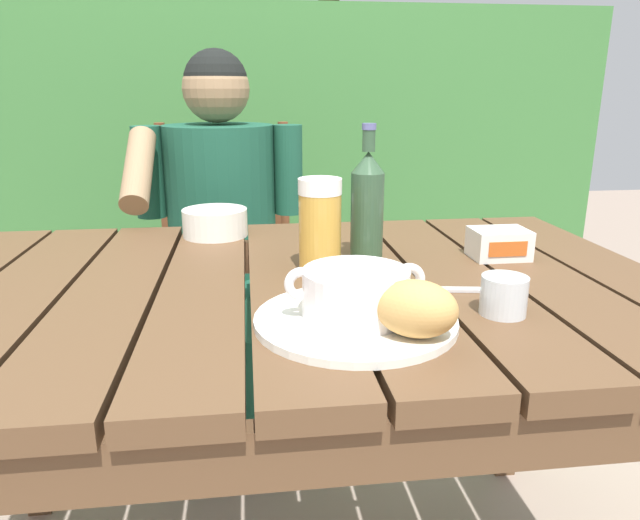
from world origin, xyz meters
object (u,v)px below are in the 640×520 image
bread_roll (416,309)px  beer_glass (320,226)px  diner_bowl (215,222)px  water_glass_small (504,295)px  soup_bowl (356,292)px  chair_near_diner (227,277)px  person_eating (221,226)px  serving_plate (355,320)px  butter_tub (499,244)px  table_knife (432,289)px  beer_bottle (367,206)px

bread_roll → beer_glass: (-0.09, 0.34, 0.04)m
diner_bowl → water_glass_small: bearing=-50.5°
bread_roll → soup_bowl: bearing=130.6°
bread_roll → water_glass_small: 0.19m
chair_near_diner → person_eating: 0.30m
soup_bowl → water_glass_small: 0.23m
serving_plate → butter_tub: bearing=40.7°
person_eating → bread_roll: bearing=-73.2°
serving_plate → table_knife: bearing=38.3°
bread_roll → diner_bowl: bearing=114.6°
person_eating → beer_glass: (0.21, -0.65, 0.14)m
beer_glass → diner_bowl: (-0.21, 0.31, -0.06)m
person_eating → diner_bowl: size_ratio=8.04×
beer_glass → serving_plate: bearing=-85.7°
person_eating → diner_bowl: person_eating is taller
table_knife → soup_bowl: bearing=-141.7°
bread_roll → table_knife: size_ratio=0.83×
chair_near_diner → bread_roll: bearing=-76.1°
soup_bowl → diner_bowl: bearing=111.9°
chair_near_diner → beer_bottle: bearing=-69.0°
chair_near_diner → soup_bowl: size_ratio=4.82×
bread_roll → beer_bottle: (0.01, 0.39, 0.06)m
butter_tub → table_knife: 0.27m
beer_glass → water_glass_small: (0.25, -0.25, -0.06)m
chair_near_diner → bread_roll: chair_near_diner is taller
serving_plate → diner_bowl: (-0.23, 0.57, 0.03)m
serving_plate → bread_roll: (0.07, -0.08, 0.04)m
beer_glass → water_glass_small: size_ratio=2.50×
bread_roll → butter_tub: bearing=53.2°
water_glass_small → serving_plate: bearing=-177.7°
person_eating → soup_bowl: (0.23, -0.91, 0.10)m
beer_glass → beer_bottle: beer_bottle is taller
water_glass_small → table_knife: (-0.07, 0.11, -0.03)m
person_eating → beer_bottle: person_eating is taller
person_eating → diner_bowl: (0.00, -0.34, 0.09)m
person_eating → water_glass_small: size_ratio=17.12×
diner_bowl → bread_roll: bearing=-65.4°
chair_near_diner → beer_bottle: size_ratio=3.66×
chair_near_diner → diner_bowl: (-0.00, -0.55, 0.31)m
soup_bowl → beer_glass: bearing=94.3°
water_glass_small → soup_bowl: bearing=-177.7°
butter_tub → table_knife: bearing=-137.4°
serving_plate → table_knife: serving_plate is taller
table_knife → diner_bowl: 0.59m
bread_roll → table_knife: (0.09, 0.20, -0.05)m
butter_tub → diner_bowl: 0.64m
butter_tub → table_knife: butter_tub is taller
person_eating → serving_plate: person_eating is taller
soup_bowl → water_glass_small: size_ratio=2.91×
diner_bowl → chair_near_diner: bearing=90.0°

